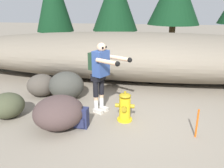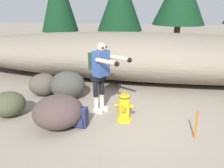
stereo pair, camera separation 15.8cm
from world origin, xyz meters
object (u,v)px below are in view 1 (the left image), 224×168
(utility_worker, at_px, (101,70))
(boulder_mid, at_px, (41,85))
(boulder_outlier, at_px, (7,105))
(spare_backpack, at_px, (81,118))
(boulder_large, at_px, (59,112))
(boulder_small, at_px, (66,85))
(fire_hydrant, at_px, (125,107))
(survey_stake, at_px, (197,123))

(utility_worker, xyz_separation_m, boulder_mid, (-1.91, 0.78, -0.76))
(utility_worker, relative_size, boulder_outlier, 2.17)
(spare_backpack, relative_size, boulder_large, 0.44)
(spare_backpack, bearing_deg, boulder_outlier, -92.98)
(boulder_small, bearing_deg, fire_hydrant, -30.96)
(boulder_mid, relative_size, boulder_small, 0.83)
(utility_worker, distance_m, boulder_mid, 2.20)
(fire_hydrant, distance_m, survey_stake, 1.54)
(fire_hydrant, height_order, boulder_mid, fire_hydrant)
(boulder_large, distance_m, boulder_outlier, 1.37)
(boulder_large, bearing_deg, boulder_mid, 125.70)
(utility_worker, distance_m, boulder_outlier, 2.31)
(boulder_outlier, distance_m, survey_stake, 4.17)
(spare_backpack, distance_m, boulder_outlier, 1.82)
(utility_worker, height_order, boulder_small, utility_worker)
(boulder_small, height_order, boulder_outlier, boulder_small)
(fire_hydrant, bearing_deg, boulder_outlier, -174.33)
(boulder_large, xyz_separation_m, survey_stake, (2.81, 0.04, -0.04))
(boulder_mid, bearing_deg, utility_worker, -22.09)
(fire_hydrant, distance_m, utility_worker, 1.03)
(boulder_large, height_order, boulder_small, boulder_small)
(boulder_large, relative_size, boulder_outlier, 1.38)
(spare_backpack, height_order, boulder_outlier, boulder_outlier)
(boulder_large, height_order, survey_stake, boulder_large)
(boulder_mid, bearing_deg, fire_hydrant, -24.01)
(boulder_mid, distance_m, boulder_outlier, 1.40)
(spare_backpack, bearing_deg, survey_stake, 92.14)
(fire_hydrant, height_order, spare_backpack, fire_hydrant)
(utility_worker, bearing_deg, survey_stake, 7.89)
(boulder_small, relative_size, boulder_outlier, 1.25)
(utility_worker, relative_size, boulder_large, 1.57)
(spare_backpack, bearing_deg, utility_worker, 163.55)
(boulder_outlier, bearing_deg, survey_stake, -2.76)
(utility_worker, relative_size, survey_stake, 2.82)
(boulder_mid, bearing_deg, boulder_small, -5.85)
(spare_backpack, relative_size, boulder_mid, 0.58)
(boulder_small, bearing_deg, utility_worker, -31.64)
(boulder_large, xyz_separation_m, boulder_outlier, (-1.35, 0.24, -0.05))
(fire_hydrant, distance_m, boulder_outlier, 2.71)
(boulder_mid, relative_size, survey_stake, 1.35)
(boulder_small, xyz_separation_m, survey_stake, (3.20, -1.51, -0.08))
(boulder_small, bearing_deg, boulder_large, -75.91)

